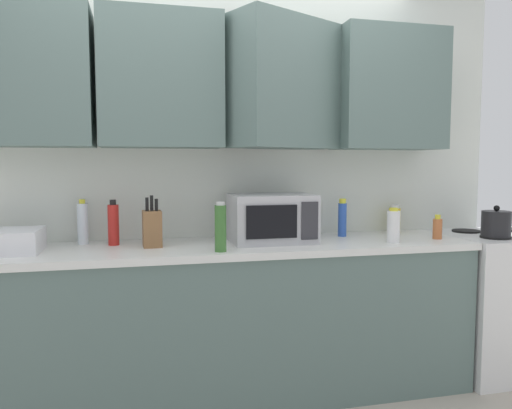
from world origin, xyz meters
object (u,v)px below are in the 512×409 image
Objects in this scene: microwave at (271,218)px; bottle_green_oil at (221,228)px; bottle_red_sauce at (113,224)px; bottle_yellow_mustard at (395,219)px; bottle_clear_tall at (83,223)px; stove_range at (500,301)px; dish_rack at (2,241)px; bottle_white_jar at (393,226)px; bottle_blue_cleaner at (342,218)px; kettle at (496,223)px; bottle_spice_jar at (437,228)px; knife_block at (152,228)px.

microwave is 1.83× the size of bottle_green_oil.
bottle_yellow_mustard is at bearing 2.50° from bottle_red_sauce.
bottle_clear_tall is at bearing 171.27° from microwave.
dish_rack is (-3.00, 0.02, 0.51)m from stove_range.
bottle_white_jar is 1.61m from bottle_red_sauce.
stove_range is 1.21m from bottle_blue_cleaner.
bottle_green_oil is at bearing -177.88° from kettle.
bottle_white_jar is 1.03m from bottle_green_oil.
bottle_yellow_mustard is 0.72× the size of bottle_green_oil.
bottle_green_oil reaches higher than bottle_yellow_mustard.
bottle_clear_tall is 1.73× the size of bottle_spice_jar.
knife_block is 1.11× the size of bottle_clear_tall.
knife_block reaches higher than bottle_red_sauce.
stove_range is 0.58m from kettle.
kettle is at bearing -6.97° from bottle_red_sauce.
stove_range is 2.52m from bottle_red_sauce.
kettle is 0.38m from bottle_spice_jar.
knife_block is 1.11× the size of bottle_red_sauce.
kettle is 0.50× the size of dish_rack.
kettle is 1.02× the size of bottle_yellow_mustard.
knife_block reaches higher than stove_range.
microwave is at bearing -169.52° from bottle_yellow_mustard.
stove_range is 1.66m from microwave.
kettle is 2.08m from knife_block.
kettle is at bearing -4.71° from knife_block.
dish_rack is at bearing 176.77° from kettle.
bottle_red_sauce is at bearing 173.03° from kettle.
bottle_blue_cleaner is at bearing 5.72° from knife_block.
microwave reaches higher than bottle_clear_tall.
bottle_clear_tall is at bearing 171.76° from bottle_spice_jar.
bottle_clear_tall is 1.79m from bottle_white_jar.
bottle_white_jar is 0.79× the size of bottle_red_sauce.
bottle_green_oil is (0.34, -0.23, 0.02)m from knife_block.
bottle_clear_tall is 2.11m from bottle_spice_jar.
stove_range is 1.04m from bottle_white_jar.
bottle_white_jar is at bearing -168.70° from bottle_spice_jar.
bottle_white_jar reaches higher than bottle_spice_jar.
knife_block is 1.71m from bottle_spice_jar.
bottle_blue_cleaner reaches higher than bottle_spice_jar.
bottle_white_jar reaches higher than dish_rack.
knife_block is at bearing -173.28° from bottle_yellow_mustard.
dish_rack is at bearing 177.55° from bottle_spice_jar.
bottle_white_jar is at bearing -16.76° from microwave.
microwave is 0.50m from bottle_blue_cleaner.
microwave reaches higher than bottle_red_sauce.
microwave is 0.43m from bottle_green_oil.
knife_block is at bearing 0.83° from dish_rack.
bottle_clear_tall and bottle_red_sauce have the same top height.
bottle_yellow_mustard is 0.73× the size of bottle_clear_tall.
dish_rack reaches higher than stove_range.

